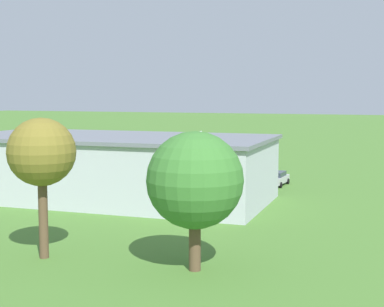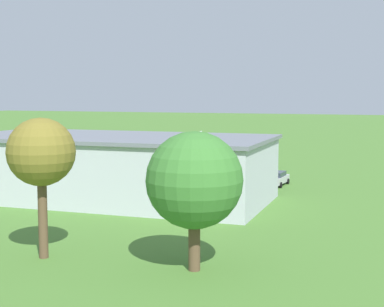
{
  "view_description": "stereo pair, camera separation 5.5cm",
  "coord_description": "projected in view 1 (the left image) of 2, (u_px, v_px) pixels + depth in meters",
  "views": [
    {
      "loc": [
        -21.61,
        88.6,
        10.37
      ],
      "look_at": [
        4.65,
        15.79,
        2.28
      ],
      "focal_mm": 54.26,
      "sensor_mm": 36.0,
      "label": 1
    },
    {
      "loc": [
        -21.66,
        88.58,
        10.37
      ],
      "look_at": [
        4.65,
        15.79,
        2.28
      ],
      "focal_mm": 54.26,
      "sensor_mm": 36.0,
      "label": 2
    }
  ],
  "objects": [
    {
      "name": "hangar",
      "position": [
        116.0,
        167.0,
        56.51
      ],
      "size": [
        30.17,
        14.7,
        6.25
      ],
      "color": "#B7BCC6",
      "rests_on": "ground_plane"
    },
    {
      "name": "ground_plane",
      "position": [
        254.0,
        159.0,
        91.27
      ],
      "size": [
        400.0,
        400.0,
        0.0
      ],
      "primitive_type": "plane",
      "color": "#47752D"
    },
    {
      "name": "tree_by_windsock",
      "position": [
        42.0,
        153.0,
        35.93
      ],
      "size": [
        4.26,
        4.26,
        8.86
      ],
      "color": "brown",
      "rests_on": "ground_plane"
    },
    {
      "name": "biplane",
      "position": [
        213.0,
        145.0,
        86.79
      ],
      "size": [
        8.32,
        7.61,
        3.96
      ],
      "color": "silver"
    },
    {
      "name": "tree_near_perimeter_road",
      "position": [
        195.0,
        181.0,
        33.48
      ],
      "size": [
        5.68,
        5.68,
        8.2
      ],
      "color": "brown",
      "rests_on": "ground_plane"
    },
    {
      "name": "person_crossing_taxiway",
      "position": [
        181.0,
        168.0,
        74.22
      ],
      "size": [
        0.47,
        0.47,
        1.53
      ],
      "color": "#3F3F47",
      "rests_on": "ground_plane"
    },
    {
      "name": "car_orange",
      "position": [
        75.0,
        168.0,
        74.21
      ],
      "size": [
        2.27,
        4.11,
        1.62
      ],
      "color": "orange",
      "rests_on": "ground_plane"
    },
    {
      "name": "person_near_hangar_door",
      "position": [
        132.0,
        167.0,
        75.49
      ],
      "size": [
        0.53,
        0.53,
        1.61
      ],
      "color": "beige",
      "rests_on": "ground_plane"
    },
    {
      "name": "car_red",
      "position": [
        24.0,
        167.0,
        75.45
      ],
      "size": [
        2.13,
        4.09,
        1.51
      ],
      "color": "red",
      "rests_on": "ground_plane"
    },
    {
      "name": "person_by_parked_cars",
      "position": [
        79.0,
        165.0,
        77.33
      ],
      "size": [
        0.38,
        0.38,
        1.68
      ],
      "color": "#B23333",
      "rests_on": "ground_plane"
    },
    {
      "name": "car_silver",
      "position": [
        277.0,
        178.0,
        65.2
      ],
      "size": [
        2.27,
        4.55,
        1.57
      ],
      "color": "#B7B7BC",
      "rests_on": "ground_plane"
    }
  ]
}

